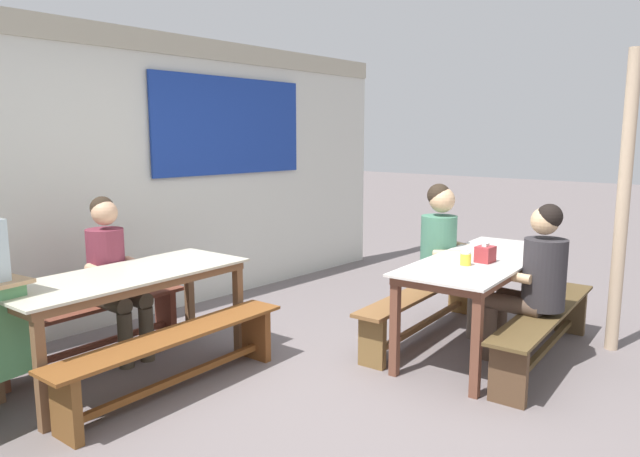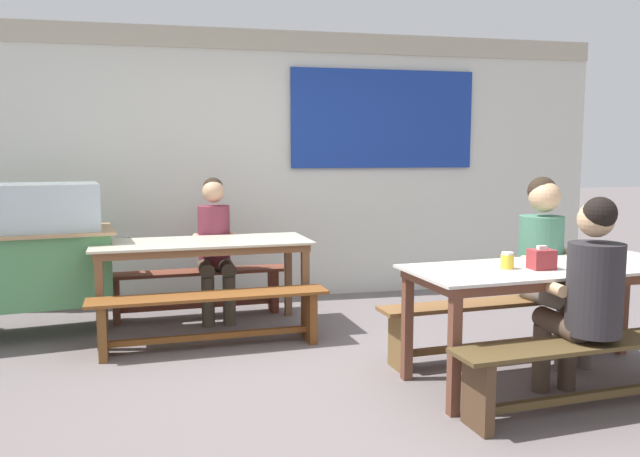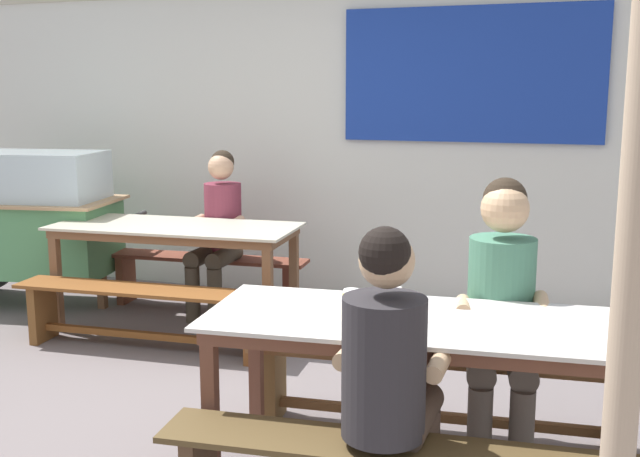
% 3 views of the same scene
% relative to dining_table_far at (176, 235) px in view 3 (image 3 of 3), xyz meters
% --- Properties ---
extents(ground_plane, '(40.00, 40.00, 0.00)m').
position_rel_dining_table_far_xyz_m(ground_plane, '(0.83, -1.30, -0.68)').
color(ground_plane, slate).
extents(backdrop_wall, '(6.82, 0.23, 2.67)m').
position_rel_dining_table_far_xyz_m(backdrop_wall, '(0.86, 1.19, 0.72)').
color(backdrop_wall, silver).
rests_on(backdrop_wall, ground_plane).
extents(dining_table_far, '(1.80, 0.84, 0.76)m').
position_rel_dining_table_far_xyz_m(dining_table_far, '(0.00, 0.00, 0.00)').
color(dining_table_far, beige).
rests_on(dining_table_far, ground_plane).
extents(dining_table_near, '(1.96, 0.90, 0.76)m').
position_rel_dining_table_far_xyz_m(dining_table_near, '(2.15, -1.65, 0.00)').
color(dining_table_near, silver).
rests_on(dining_table_near, ground_plane).
extents(bench_far_back, '(1.66, 0.38, 0.42)m').
position_rel_dining_table_far_xyz_m(bench_far_back, '(-0.04, 0.51, -0.39)').
color(bench_far_back, brown).
rests_on(bench_far_back, ground_plane).
extents(bench_far_front, '(1.80, 0.43, 0.42)m').
position_rel_dining_table_far_xyz_m(bench_far_front, '(0.04, -0.51, -0.40)').
color(bench_far_front, brown).
rests_on(bench_far_front, ground_plane).
extents(bench_near_back, '(1.92, 0.43, 0.42)m').
position_rel_dining_table_far_xyz_m(bench_near_back, '(2.10, -1.15, -0.39)').
color(bench_near_back, brown).
rests_on(bench_near_back, ground_plane).
extents(food_cart, '(1.86, 1.04, 1.23)m').
position_rel_dining_table_far_xyz_m(food_cart, '(-1.44, 0.15, 0.03)').
color(food_cart, '#4D8B56').
rests_on(food_cart, ground_plane).
extents(person_right_near_table, '(0.47, 0.59, 1.31)m').
position_rel_dining_table_far_xyz_m(person_right_near_table, '(2.40, -1.19, 0.06)').
color(person_right_near_table, '#655B51').
rests_on(person_right_near_table, ground_plane).
extents(person_near_front, '(0.42, 0.57, 1.24)m').
position_rel_dining_table_far_xyz_m(person_near_front, '(2.09, -2.09, 0.01)').
color(person_near_front, '#4D3B2F').
rests_on(person_near_front, ground_plane).
extents(person_center_facing, '(0.40, 0.57, 1.26)m').
position_rel_dining_table_far_xyz_m(person_center_facing, '(0.13, 0.44, 0.01)').
color(person_center_facing, '#483F31').
rests_on(person_center_facing, ground_plane).
extents(tissue_box, '(0.15, 0.12, 0.15)m').
position_rel_dining_table_far_xyz_m(tissue_box, '(2.02, -1.74, 0.14)').
color(tissue_box, '#9A2F33').
rests_on(tissue_box, dining_table_near).
extents(condiment_jar, '(0.08, 0.08, 0.10)m').
position_rel_dining_table_far_xyz_m(condiment_jar, '(1.82, -1.68, 0.13)').
color(condiment_jar, yellow).
rests_on(condiment_jar, dining_table_near).
extents(wooden_support_post, '(0.10, 0.10, 2.38)m').
position_rel_dining_table_far_xyz_m(wooden_support_post, '(2.86, -2.46, 0.51)').
color(wooden_support_post, tan).
rests_on(wooden_support_post, ground_plane).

